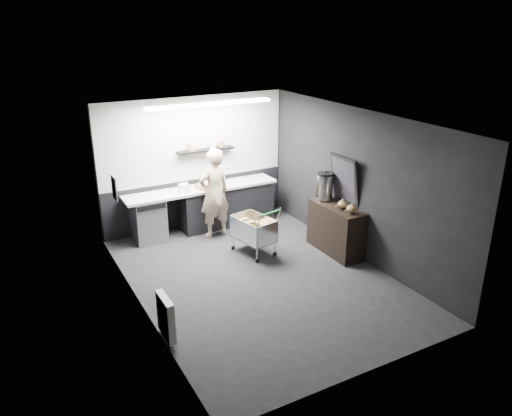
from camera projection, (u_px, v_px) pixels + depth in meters
floor at (259, 278)px, 8.47m from camera, size 5.50×5.50×0.00m
ceiling at (259, 120)px, 7.51m from camera, size 5.50×5.50×0.00m
wall_back at (195, 162)px, 10.24m from camera, size 5.50×0.00×5.50m
wall_front at (375, 277)px, 5.73m from camera, size 5.50×0.00×5.50m
wall_left at (136, 227)px, 7.10m from camera, size 0.00×5.50×5.50m
wall_right at (357, 185)px, 8.88m from camera, size 0.00×5.50×5.50m
kitchen_wall_panel at (194, 139)px, 10.05m from camera, size 3.95×0.02×1.70m
dado_panel at (197, 202)px, 10.53m from camera, size 3.95×0.02×1.00m
floating_shelf at (206, 150)px, 10.13m from camera, size 1.20×0.22×0.04m
wall_clock at (255, 118)px, 10.56m from camera, size 0.20×0.03×0.20m
poster at (114, 188)px, 8.10m from camera, size 0.02×0.30×0.40m
poster_red_band at (114, 184)px, 8.08m from camera, size 0.02×0.22×0.10m
radiator at (166, 317)px, 6.74m from camera, size 0.10×0.50×0.60m
ceiling_strip at (210, 104)px, 9.03m from camera, size 2.40×0.20×0.04m
prep_counter at (209, 207)px, 10.35m from camera, size 3.20×0.61×0.90m
person at (214, 193)px, 9.80m from camera, size 0.71×0.51×1.81m
shopping_cart at (253, 231)px, 9.22m from camera, size 0.67×0.96×0.95m
sideboard at (336, 222)px, 9.26m from camera, size 0.52×1.22×1.82m
fire_extinguisher at (168, 316)px, 6.96m from camera, size 0.15×0.15×0.51m
cardboard_box at (209, 185)px, 10.14m from camera, size 0.56×0.50×0.09m
pink_tub at (215, 181)px, 10.23m from camera, size 0.20×0.20×0.20m
white_container at (184, 188)px, 9.88m from camera, size 0.18×0.14×0.16m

